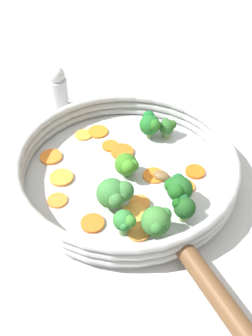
{
  "coord_description": "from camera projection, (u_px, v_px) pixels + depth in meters",
  "views": [
    {
      "loc": [
        -0.14,
        0.45,
        0.48
      ],
      "look_at": [
        0.0,
        0.0,
        0.03
      ],
      "focal_mm": 42.0,
      "sensor_mm": 36.0,
      "label": 1
    }
  ],
  "objects": [
    {
      "name": "salt_shaker",
      "position": [
        58.0,
        88.0,
        0.8
      ],
      "size": [
        0.04,
        0.04,
        0.1
      ],
      "color": "silver",
      "rests_on": "ground_plane"
    },
    {
      "name": "broccoli_floret_6",
      "position": [
        167.0,
        127.0,
        0.73
      ],
      "size": [
        0.03,
        0.03,
        0.04
      ],
      "color": "#6C944E",
      "rests_on": "skillet"
    },
    {
      "name": "skillet_rivet_left",
      "position": [
        153.0,
        257.0,
        0.54
      ],
      "size": [
        0.01,
        0.01,
        0.01
      ],
      "primitive_type": "sphere",
      "color": "#B6B7B9",
      "rests_on": "skillet"
    },
    {
      "name": "carrot_slice_12",
      "position": [
        50.0,
        159.0,
        0.69
      ],
      "size": [
        0.05,
        0.05,
        0.0
      ],
      "primitive_type": "cylinder",
      "rotation": [
        0.0,
        0.0,
        1.31
      ],
      "color": "orange",
      "rests_on": "skillet"
    },
    {
      "name": "carrot_slice_2",
      "position": [
        154.0,
        175.0,
        0.66
      ],
      "size": [
        0.05,
        0.05,
        0.0
      ],
      "primitive_type": "cylinder",
      "rotation": [
        0.0,
        0.0,
        3.58
      ],
      "color": "orange",
      "rests_on": "skillet"
    },
    {
      "name": "carrot_slice_0",
      "position": [
        139.0,
        232.0,
        0.58
      ],
      "size": [
        0.05,
        0.05,
        0.0
      ],
      "primitive_type": "cylinder",
      "rotation": [
        0.0,
        0.0,
        3.65
      ],
      "color": "#F5923C",
      "rests_on": "skillet"
    },
    {
      "name": "broccoli_floret_7",
      "position": [
        178.0,
        188.0,
        0.6
      ],
      "size": [
        0.05,
        0.05,
        0.05
      ],
      "color": "#7EA560",
      "rests_on": "skillet"
    },
    {
      "name": "carrot_slice_6",
      "position": [
        92.0,
        223.0,
        0.59
      ],
      "size": [
        0.05,
        0.05,
        0.0
      ],
      "primitive_type": "cylinder",
      "rotation": [
        0.0,
        0.0,
        0.97
      ],
      "color": "orange",
      "rests_on": "skillet"
    },
    {
      "name": "carrot_slice_3",
      "position": [
        98.0,
        132.0,
        0.75
      ],
      "size": [
        0.05,
        0.05,
        0.0
      ],
      "primitive_type": "cylinder",
      "rotation": [
        0.0,
        0.0,
        3.4
      ],
      "color": "orange",
      "rests_on": "skillet"
    },
    {
      "name": "carrot_slice_5",
      "position": [
        140.0,
        202.0,
        0.62
      ],
      "size": [
        0.04,
        0.04,
        0.0
      ],
      "primitive_type": "cylinder",
      "rotation": [
        0.0,
        0.0,
        0.29
      ],
      "color": "orange",
      "rests_on": "skillet"
    },
    {
      "name": "carrot_slice_9",
      "position": [
        122.0,
        152.0,
        0.71
      ],
      "size": [
        0.06,
        0.06,
        0.01
      ],
      "primitive_type": "cylinder",
      "rotation": [
        0.0,
        0.0,
        2.6
      ],
      "color": "orange",
      "rests_on": "skillet"
    },
    {
      "name": "carrot_slice_7",
      "position": [
        134.0,
        213.0,
        0.6
      ],
      "size": [
        0.05,
        0.05,
        0.0
      ],
      "primitive_type": "cylinder",
      "rotation": [
        0.0,
        0.0,
        2.78
      ],
      "color": "#F39C3D",
      "rests_on": "skillet"
    },
    {
      "name": "ground_plane",
      "position": [
        126.0,
        179.0,
        0.68
      ],
      "size": [
        4.0,
        4.0,
        0.0
      ],
      "primitive_type": "plane",
      "color": "#BABCBD"
    },
    {
      "name": "broccoli_floret_5",
      "position": [
        116.0,
        194.0,
        0.6
      ],
      "size": [
        0.05,
        0.05,
        0.05
      ],
      "color": "#7E9A5D",
      "rests_on": "skillet"
    },
    {
      "name": "carrot_slice_13",
      "position": [
        57.0,
        200.0,
        0.62
      ],
      "size": [
        0.04,
        0.04,
        0.0
      ],
      "primitive_type": "cylinder",
      "rotation": [
        0.0,
        0.0,
        1.95
      ],
      "color": "orange",
      "rests_on": "skillet"
    },
    {
      "name": "carrot_slice_8",
      "position": [
        83.0,
        135.0,
        0.74
      ],
      "size": [
        0.04,
        0.04,
        0.0
      ],
      "primitive_type": "cylinder",
      "rotation": [
        0.0,
        0.0,
        4.44
      ],
      "color": "gold",
      "rests_on": "skillet"
    },
    {
      "name": "broccoli_floret_3",
      "position": [
        157.0,
        221.0,
        0.56
      ],
      "size": [
        0.04,
        0.05,
        0.05
      ],
      "color": "#7CA059",
      "rests_on": "skillet"
    },
    {
      "name": "skillet_rivet_right",
      "position": [
        202.0,
        235.0,
        0.57
      ],
      "size": [
        0.01,
        0.01,
        0.01
      ],
      "primitive_type": "sphere",
      "color": "#B0B1BC",
      "rests_on": "skillet"
    },
    {
      "name": "skillet_rim_wall",
      "position": [
        126.0,
        165.0,
        0.65
      ],
      "size": [
        0.37,
        0.37,
        0.05
      ],
      "color": "#AEB2B3",
      "rests_on": "skillet"
    },
    {
      "name": "carrot_slice_10",
      "position": [
        195.0,
        172.0,
        0.67
      ],
      "size": [
        0.04,
        0.04,
        0.01
      ],
      "primitive_type": "cylinder",
      "rotation": [
        0.0,
        0.0,
        5.81
      ],
      "color": "orange",
      "rests_on": "skillet"
    },
    {
      "name": "broccoli_floret_4",
      "position": [
        125.0,
        222.0,
        0.56
      ],
      "size": [
        0.04,
        0.03,
        0.04
      ],
      "color": "#5C8E4B",
      "rests_on": "skillet"
    },
    {
      "name": "mushroom_piece_0",
      "position": [
        161.0,
        175.0,
        0.66
      ],
      "size": [
        0.03,
        0.02,
        0.01
      ],
      "primitive_type": "ellipsoid",
      "rotation": [
        0.0,
        0.0,
        2.99
      ],
      "color": "brown",
      "rests_on": "skillet"
    },
    {
      "name": "skillet_handle",
      "position": [
        231.0,
        314.0,
        0.47
      ],
      "size": [
        0.17,
        0.17,
        0.03
      ],
      "primitive_type": "cylinder",
      "rotation": [
        1.57,
        0.0,
        3.91
      ],
      "color": "brown",
      "rests_on": "skillet"
    },
    {
      "name": "skillet",
      "position": [
        126.0,
        177.0,
        0.67
      ],
      "size": [
        0.36,
        0.36,
        0.01
      ],
      "primitive_type": "cylinder",
      "color": "#B2B5B7",
      "rests_on": "ground_plane"
    },
    {
      "name": "carrot_slice_11",
      "position": [
        186.0,
        185.0,
        0.65
      ],
      "size": [
        0.04,
        0.04,
        0.0
      ],
      "primitive_type": "cylinder",
      "rotation": [
        0.0,
        0.0,
        0.74
      ],
      "color": "orange",
      "rests_on": "skillet"
    },
    {
      "name": "broccoli_floret_2",
      "position": [
        184.0,
        206.0,
        0.58
      ],
      "size": [
        0.04,
        0.04,
        0.04
      ],
      "color": "#7EA35C",
      "rests_on": "skillet"
    },
    {
      "name": "broccoli_floret_1",
      "position": [
        127.0,
        166.0,
        0.65
      ],
      "size": [
        0.04,
        0.04,
        0.04
      ],
      "color": "#5F8F55",
      "rests_on": "skillet"
    },
    {
      "name": "carrot_slice_4",
      "position": [
        111.0,
        146.0,
        0.72
      ],
      "size": [
        0.04,
        0.04,
        0.0
      ],
      "primitive_type": "cylinder",
      "rotation": [
        0.0,
        0.0,
        3.96
      ],
      "color": "orange",
      "rests_on": "skillet"
    },
    {
      "name": "carrot_slice_1",
      "position": [
        61.0,
        178.0,
        0.66
      ],
      "size": [
        0.06,
        0.06,
        0.01
      ],
      "primitive_type": "cylinder",
      "rotation": [
        0.0,
        0.0,
        5.45
      ],
      "color": "orange",
      "rests_on": "skillet"
    },
    {
      "name": "broccoli_floret_0",
      "position": [
        150.0,
        124.0,
        0.72
      ],
      "size": [
        0.04,
        0.04,
        0.05
      ],
      "color": "#779A59",
      "rests_on": "skillet"
    }
  ]
}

